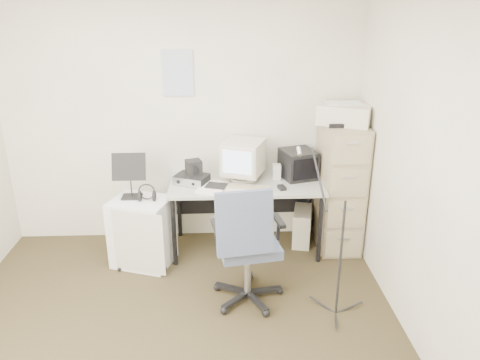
{
  "coord_description": "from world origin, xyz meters",
  "views": [
    {
      "loc": [
        0.39,
        -2.84,
        2.41
      ],
      "look_at": [
        0.55,
        0.95,
        0.95
      ],
      "focal_mm": 35.0,
      "sensor_mm": 36.0,
      "label": 1
    }
  ],
  "objects_px": {
    "filing_cabinet": "(340,187)",
    "desk": "(246,216)",
    "office_chair": "(248,243)",
    "side_cart": "(142,232)"
  },
  "relations": [
    {
      "from": "filing_cabinet",
      "to": "desk",
      "type": "distance_m",
      "value": 0.99
    },
    {
      "from": "office_chair",
      "to": "side_cart",
      "type": "height_order",
      "value": "office_chair"
    },
    {
      "from": "filing_cabinet",
      "to": "office_chair",
      "type": "distance_m",
      "value": 1.35
    },
    {
      "from": "desk",
      "to": "side_cart",
      "type": "relative_size",
      "value": 2.26
    },
    {
      "from": "office_chair",
      "to": "desk",
      "type": "bearing_deg",
      "value": 78.08
    },
    {
      "from": "filing_cabinet",
      "to": "office_chair",
      "type": "height_order",
      "value": "filing_cabinet"
    },
    {
      "from": "filing_cabinet",
      "to": "side_cart",
      "type": "xyz_separation_m",
      "value": [
        -1.96,
        -0.27,
        -0.32
      ]
    },
    {
      "from": "office_chair",
      "to": "filing_cabinet",
      "type": "bearing_deg",
      "value": 33.19
    },
    {
      "from": "filing_cabinet",
      "to": "office_chair",
      "type": "relative_size",
      "value": 1.2
    },
    {
      "from": "side_cart",
      "to": "desk",
      "type": "bearing_deg",
      "value": 31.72
    }
  ]
}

